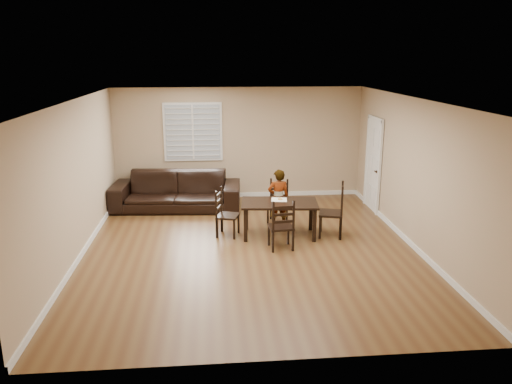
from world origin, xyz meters
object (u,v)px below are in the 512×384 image
chair_far (282,228)px  child (278,198)px  donut (280,199)px  chair_right (338,212)px  dining_table (279,207)px  chair_near (279,202)px  chair_left (222,214)px  sofa (176,191)px

chair_far → child: child is taller
chair_far → donut: bearing=-100.8°
chair_right → child: child is taller
dining_table → chair_right: bearing=-1.1°
chair_near → chair_left: size_ratio=0.97×
dining_table → chair_left: chair_left is taller
chair_left → donut: (1.14, 0.04, 0.28)m
chair_far → chair_near: bearing=-101.0°
chair_near → donut: size_ratio=9.54×
dining_table → chair_left: 1.13m
dining_table → chair_near: size_ratio=1.69×
chair_near → chair_left: bearing=-129.6°
chair_left → donut: bearing=-71.8°
dining_table → chair_right: (1.12, -0.13, -0.11)m
chair_right → sofa: bearing=-108.2°
chair_near → donut: bearing=-78.5°
chair_left → chair_near: bearing=-40.4°
chair_far → donut: size_ratio=10.03×
dining_table → chair_right: chair_right is taller
donut → sofa: 2.83m
chair_near → chair_left: chair_left is taller
chair_near → dining_table: bearing=-79.5°
chair_far → chair_left: bearing=-46.2°
chair_right → donut: size_ratio=11.23×
dining_table → chair_far: 0.80m
chair_far → sofa: (-2.06, 2.76, -0.01)m
sofa → donut: bearing=-35.7°
dining_table → chair_far: size_ratio=1.60×
dining_table → chair_near: (0.11, 0.92, -0.18)m
chair_far → chair_right: size_ratio=0.89×
chair_near → sofa: bearing=171.8°
sofa → chair_left: bearing=-57.0°
chair_near → donut: (-0.08, -0.76, 0.30)m
chair_right → donut: (-1.09, 0.29, 0.22)m
chair_right → child: (-1.08, 0.65, 0.12)m
donut → chair_left: bearing=-178.2°
chair_left → chair_right: bearing=-80.1°
donut → sofa: size_ratio=0.03×
chair_near → chair_left: (-1.22, -0.80, 0.01)m
child → sofa: (-2.16, 1.45, -0.18)m
chair_right → sofa: (-3.24, 2.11, -0.06)m
chair_left → child: 1.24m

